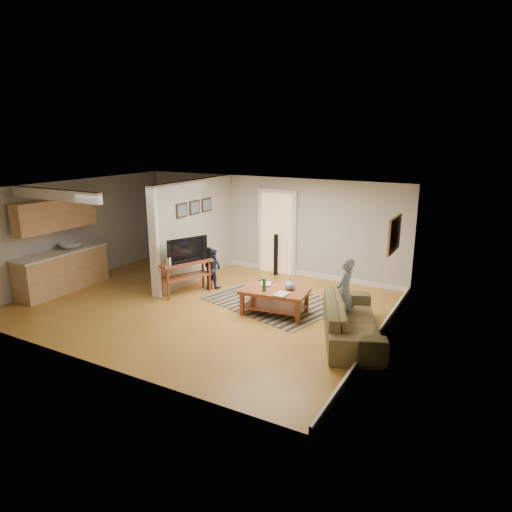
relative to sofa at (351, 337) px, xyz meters
The scene contains 11 objects.
ground 3.30m from the sofa, behind, with size 7.50×7.50×0.00m, color olive.
room_shell 4.63m from the sofa, behind, with size 7.54×6.02×2.52m.
area_rug 2.26m from the sofa, 155.47° to the left, with size 2.69×1.97×0.01m, color black.
sofa is the anchor object (origin of this frame).
coffee_table 1.78m from the sofa, 168.43° to the left, with size 1.42×0.93×0.79m.
tv_console 4.13m from the sofa, behind, with size 0.92×1.31×1.06m.
speaker_left 3.90m from the sofa, 165.70° to the left, with size 0.10×0.10×1.02m, color black.
speaker_right 4.04m from the sofa, 136.47° to the left, with size 0.11×0.11×1.09m, color black.
toy_basket 2.43m from the sofa, 153.97° to the left, with size 0.45×0.45×0.40m.
child 0.56m from the sofa, 123.31° to the left, with size 0.49×0.32×1.34m, color slate.
toddler 3.95m from the sofa, 163.31° to the left, with size 0.46×0.36×0.95m, color #1C213B.
Camera 1 is at (5.48, -7.53, 3.56)m, focal length 32.00 mm.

